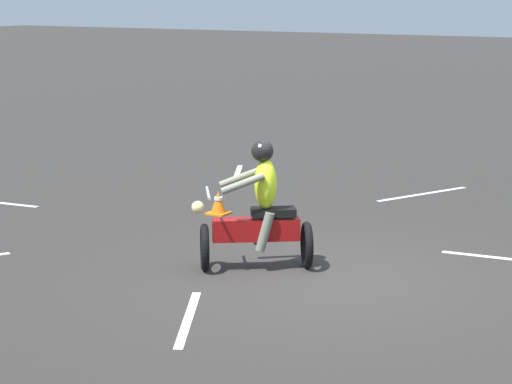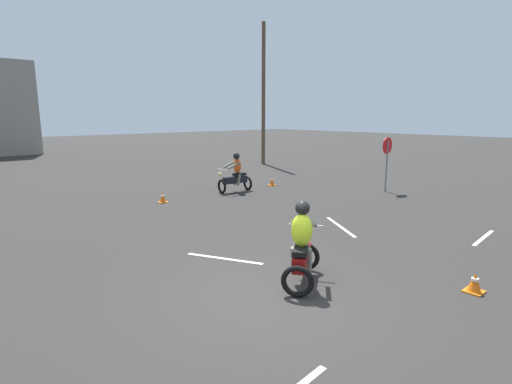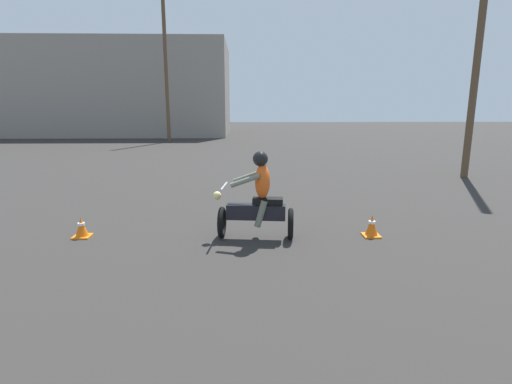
{
  "view_description": "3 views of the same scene",
  "coord_description": "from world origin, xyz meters",
  "px_view_note": "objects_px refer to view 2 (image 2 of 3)",
  "views": [
    {
      "loc": [
        -5.16,
        10.63,
        3.52
      ],
      "look_at": [
        0.89,
        0.02,
        1.0
      ],
      "focal_mm": 70.0,
      "sensor_mm": 36.0,
      "label": 1
    },
    {
      "loc": [
        -4.65,
        -4.85,
        3.24
      ],
      "look_at": [
        3.34,
        4.09,
        0.9
      ],
      "focal_mm": 28.0,
      "sensor_mm": 36.0,
      "label": 2
    },
    {
      "loc": [
        5.56,
        0.95,
        2.48
      ],
      "look_at": [
        5.79,
        8.16,
        0.9
      ],
      "focal_mm": 28.0,
      "sensor_mm": 36.0,
      "label": 3
    }
  ],
  "objects_px": {
    "traffic_cone_near_left": "(163,198)",
    "traffic_cone_mid_center": "(475,283)",
    "stop_sign": "(387,153)",
    "motorcycle_rider_background": "(236,175)",
    "utility_pole_near": "(263,95)",
    "traffic_cone_near_right": "(272,181)",
    "motorcycle_rider_foreground": "(302,248)"
  },
  "relations": [
    {
      "from": "traffic_cone_near_left",
      "to": "traffic_cone_mid_center",
      "type": "relative_size",
      "value": 1.03
    },
    {
      "from": "stop_sign",
      "to": "traffic_cone_mid_center",
      "type": "distance_m",
      "value": 10.06
    },
    {
      "from": "stop_sign",
      "to": "traffic_cone_near_left",
      "type": "bearing_deg",
      "value": 151.8
    },
    {
      "from": "motorcycle_rider_background",
      "to": "utility_pole_near",
      "type": "relative_size",
      "value": 0.19
    },
    {
      "from": "stop_sign",
      "to": "traffic_cone_mid_center",
      "type": "height_order",
      "value": "stop_sign"
    },
    {
      "from": "motorcycle_rider_background",
      "to": "traffic_cone_mid_center",
      "type": "height_order",
      "value": "motorcycle_rider_background"
    },
    {
      "from": "stop_sign",
      "to": "utility_pole_near",
      "type": "height_order",
      "value": "utility_pole_near"
    },
    {
      "from": "traffic_cone_near_right",
      "to": "traffic_cone_mid_center",
      "type": "relative_size",
      "value": 1.12
    },
    {
      "from": "traffic_cone_mid_center",
      "to": "traffic_cone_near_left",
      "type": "bearing_deg",
      "value": 92.64
    },
    {
      "from": "utility_pole_near",
      "to": "traffic_cone_near_right",
      "type": "bearing_deg",
      "value": -130.0
    },
    {
      "from": "motorcycle_rider_foreground",
      "to": "traffic_cone_near_right",
      "type": "height_order",
      "value": "motorcycle_rider_foreground"
    },
    {
      "from": "stop_sign",
      "to": "traffic_cone_mid_center",
      "type": "relative_size",
      "value": 6.18
    },
    {
      "from": "motorcycle_rider_background",
      "to": "traffic_cone_near_left",
      "type": "height_order",
      "value": "motorcycle_rider_background"
    },
    {
      "from": "motorcycle_rider_foreground",
      "to": "motorcycle_rider_background",
      "type": "distance_m",
      "value": 9.54
    },
    {
      "from": "traffic_cone_near_left",
      "to": "traffic_cone_near_right",
      "type": "bearing_deg",
      "value": -1.28
    },
    {
      "from": "motorcycle_rider_foreground",
      "to": "traffic_cone_near_left",
      "type": "distance_m",
      "value": 8.5
    },
    {
      "from": "traffic_cone_near_right",
      "to": "motorcycle_rider_background",
      "type": "bearing_deg",
      "value": -178.7
    },
    {
      "from": "traffic_cone_near_left",
      "to": "utility_pole_near",
      "type": "bearing_deg",
      "value": 29.65
    },
    {
      "from": "motorcycle_rider_background",
      "to": "traffic_cone_near_left",
      "type": "xyz_separation_m",
      "value": [
        -3.36,
        0.17,
        -0.54
      ]
    },
    {
      "from": "traffic_cone_mid_center",
      "to": "motorcycle_rider_background",
      "type": "bearing_deg",
      "value": 74.8
    },
    {
      "from": "stop_sign",
      "to": "traffic_cone_near_left",
      "type": "height_order",
      "value": "stop_sign"
    },
    {
      "from": "traffic_cone_mid_center",
      "to": "utility_pole_near",
      "type": "xyz_separation_m",
      "value": [
        10.34,
        16.89,
        4.28
      ]
    },
    {
      "from": "motorcycle_rider_background",
      "to": "motorcycle_rider_foreground",
      "type": "bearing_deg",
      "value": 154.84
    },
    {
      "from": "traffic_cone_near_left",
      "to": "traffic_cone_mid_center",
      "type": "distance_m",
      "value": 10.74
    },
    {
      "from": "traffic_cone_near_left",
      "to": "traffic_cone_mid_center",
      "type": "xyz_separation_m",
      "value": [
        0.5,
        -10.73,
        -0.01
      ]
    },
    {
      "from": "traffic_cone_near_right",
      "to": "traffic_cone_mid_center",
      "type": "bearing_deg",
      "value": -115.5
    },
    {
      "from": "motorcycle_rider_foreground",
      "to": "stop_sign",
      "type": "bearing_deg",
      "value": 77.14
    },
    {
      "from": "traffic_cone_near_right",
      "to": "utility_pole_near",
      "type": "relative_size",
      "value": 0.05
    },
    {
      "from": "motorcycle_rider_background",
      "to": "traffic_cone_near_right",
      "type": "xyz_separation_m",
      "value": [
        2.19,
        0.05,
        -0.52
      ]
    },
    {
      "from": "traffic_cone_near_left",
      "to": "motorcycle_rider_foreground",
      "type": "bearing_deg",
      "value": -100.84
    },
    {
      "from": "motorcycle_rider_foreground",
      "to": "stop_sign",
      "type": "xyz_separation_m",
      "value": [
        9.75,
        3.96,
        0.91
      ]
    },
    {
      "from": "motorcycle_rider_foreground",
      "to": "traffic_cone_mid_center",
      "type": "xyz_separation_m",
      "value": [
        2.09,
        -2.4,
        -0.55
      ]
    }
  ]
}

